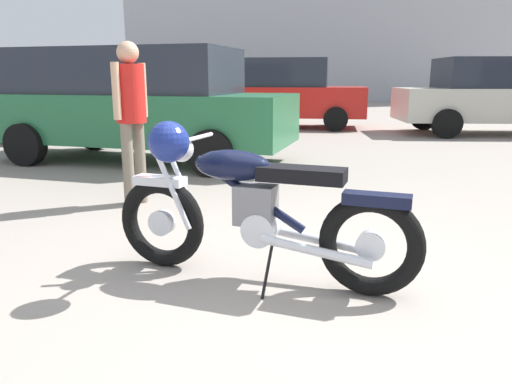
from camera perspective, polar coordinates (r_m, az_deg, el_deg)
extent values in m
plane|color=gray|center=(3.18, 5.40, -11.07)|extent=(80.00, 80.00, 0.00)
torus|color=black|center=(3.46, -11.03, -3.53)|extent=(0.65, 0.26, 0.64)
cylinder|color=silver|center=(3.46, -11.03, -3.53)|extent=(0.19, 0.12, 0.18)
torus|color=black|center=(3.03, 13.38, -6.16)|extent=(0.65, 0.26, 0.64)
cylinder|color=silver|center=(3.03, 13.38, -6.16)|extent=(0.19, 0.12, 0.18)
cube|color=silver|center=(3.39, -11.26, 1.33)|extent=(0.38, 0.21, 0.06)
cube|color=black|center=(2.94, 14.07, -0.86)|extent=(0.42, 0.22, 0.07)
cylinder|color=silver|center=(3.27, -10.00, 0.63)|extent=(0.29, 0.10, 0.58)
cylinder|color=silver|center=(3.40, -8.77, 1.17)|extent=(0.29, 0.10, 0.58)
sphere|color=silver|center=(3.27, -8.83, 5.02)|extent=(0.17, 0.17, 0.17)
cylinder|color=silver|center=(3.22, -7.61, 6.19)|extent=(0.17, 0.61, 0.03)
sphere|color=navy|center=(2.96, -10.26, 5.85)|extent=(0.25, 0.25, 0.25)
cylinder|color=black|center=(3.12, -0.79, -0.23)|extent=(0.75, 0.23, 0.47)
ellipsoid|color=black|center=(3.12, -2.80, 3.18)|extent=(0.56, 0.33, 0.20)
cube|color=black|center=(2.99, 5.40, 2.08)|extent=(0.57, 0.32, 0.09)
cube|color=slate|center=(3.12, -0.03, -1.51)|extent=(0.29, 0.24, 0.26)
cylinder|color=silver|center=(3.15, 0.66, -4.21)|extent=(0.26, 0.25, 0.22)
cylinder|color=silver|center=(2.99, 6.98, -6.92)|extent=(0.70, 0.22, 0.14)
cylinder|color=silver|center=(3.18, 7.78, -5.72)|extent=(0.70, 0.22, 0.14)
cylinder|color=black|center=(3.04, 1.41, -8.91)|extent=(0.07, 0.23, 0.33)
cylinder|color=#706656|center=(5.27, -13.49, 3.38)|extent=(0.12, 0.12, 0.86)
cylinder|color=#706656|center=(5.14, -14.84, 3.06)|extent=(0.12, 0.12, 0.86)
cylinder|color=red|center=(5.13, -14.62, 11.16)|extent=(0.30, 0.30, 0.58)
cylinder|color=tan|center=(5.27, -13.20, 11.60)|extent=(0.08, 0.08, 0.55)
cylinder|color=tan|center=(4.99, -16.16, 11.35)|extent=(0.08, 0.08, 0.55)
sphere|color=tan|center=(5.13, -14.90, 15.62)|extent=(0.22, 0.22, 0.22)
cylinder|color=black|center=(13.82, 9.36, 9.04)|extent=(0.61, 0.22, 0.60)
cylinder|color=black|center=(12.18, 9.37, 8.48)|extent=(0.61, 0.22, 0.60)
cylinder|color=black|center=(14.01, -0.63, 9.28)|extent=(0.61, 0.22, 0.60)
cylinder|color=black|center=(12.40, -1.91, 8.73)|extent=(0.61, 0.22, 0.60)
cube|color=red|center=(13.02, 4.06, 10.60)|extent=(3.98, 1.84, 0.76)
cube|color=#232833|center=(13.03, 2.98, 13.88)|extent=(2.48, 1.64, 0.72)
cylinder|color=black|center=(11.43, 21.58, 7.51)|extent=(0.65, 0.24, 0.64)
cylinder|color=black|center=(13.10, 19.17, 8.34)|extent=(0.65, 0.24, 0.64)
cube|color=beige|center=(12.76, 26.95, 9.19)|extent=(4.79, 2.01, 0.74)
cylinder|color=black|center=(10.65, -25.96, 6.62)|extent=(0.61, 0.24, 0.60)
cylinder|color=black|center=(12.12, -22.44, 7.63)|extent=(0.61, 0.24, 0.60)
cylinder|color=black|center=(8.18, -0.81, 6.44)|extent=(0.67, 0.32, 0.64)
cylinder|color=black|center=(6.53, -5.30, 4.61)|extent=(0.67, 0.32, 0.64)
cylinder|color=black|center=(9.49, -18.56, 6.72)|extent=(0.67, 0.32, 0.64)
cylinder|color=black|center=(8.11, -25.56, 5.07)|extent=(0.67, 0.32, 0.64)
cube|color=#23663D|center=(7.92, -13.29, 8.55)|extent=(4.93, 2.55, 0.74)
cube|color=#232833|center=(8.04, -15.49, 13.57)|extent=(3.73, 2.19, 0.68)
cube|color=#9EA0A8|center=(32.00, 7.10, 20.80)|extent=(21.14, 10.43, 10.94)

